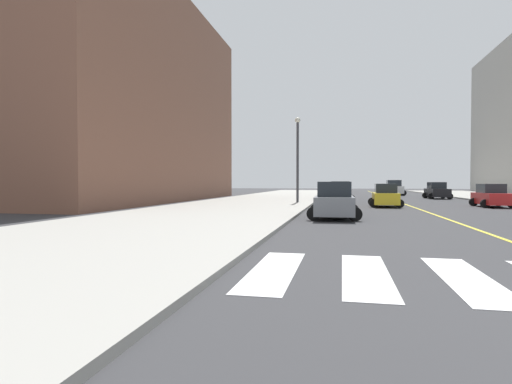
{
  "coord_description": "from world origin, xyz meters",
  "views": [
    {
      "loc": [
        -4.96,
        -4.27,
        1.79
      ],
      "look_at": [
        -11.2,
        25.75,
        1.05
      ],
      "focal_mm": 29.11,
      "sensor_mm": 36.0,
      "label": 1
    }
  ],
  "objects_px": {
    "car_gray_nearest": "(334,201)",
    "car_red_third": "(492,196)",
    "car_silver_fourth": "(340,192)",
    "car_yellow_seventh": "(385,196)",
    "car_white_fifth": "(394,188)",
    "car_black_second": "(437,191)",
    "street_lamp": "(298,152)"
  },
  "relations": [
    {
      "from": "car_gray_nearest",
      "to": "car_red_third",
      "type": "distance_m",
      "value": 16.0
    },
    {
      "from": "car_white_fifth",
      "to": "car_yellow_seventh",
      "type": "distance_m",
      "value": 27.38
    },
    {
      "from": "car_silver_fourth",
      "to": "car_red_third",
      "type": "bearing_deg",
      "value": -28.87
    },
    {
      "from": "car_red_third",
      "to": "street_lamp",
      "type": "bearing_deg",
      "value": -6.64
    },
    {
      "from": "car_black_second",
      "to": "car_white_fifth",
      "type": "height_order",
      "value": "car_white_fifth"
    },
    {
      "from": "car_red_third",
      "to": "car_yellow_seventh",
      "type": "relative_size",
      "value": 1.0
    },
    {
      "from": "car_yellow_seventh",
      "to": "car_white_fifth",
      "type": "bearing_deg",
      "value": 83.3
    },
    {
      "from": "car_silver_fourth",
      "to": "street_lamp",
      "type": "distance_m",
      "value": 6.5
    },
    {
      "from": "car_black_second",
      "to": "car_silver_fourth",
      "type": "xyz_separation_m",
      "value": [
        -10.06,
        -9.16,
        0.03
      ]
    },
    {
      "from": "car_black_second",
      "to": "car_white_fifth",
      "type": "bearing_deg",
      "value": -76.96
    },
    {
      "from": "car_yellow_seventh",
      "to": "street_lamp",
      "type": "bearing_deg",
      "value": 161.34
    },
    {
      "from": "car_silver_fourth",
      "to": "car_yellow_seventh",
      "type": "xyz_separation_m",
      "value": [
        3.23,
        -6.82,
        -0.08
      ]
    },
    {
      "from": "car_silver_fourth",
      "to": "car_white_fifth",
      "type": "height_order",
      "value": "car_white_fifth"
    },
    {
      "from": "car_gray_nearest",
      "to": "car_silver_fourth",
      "type": "height_order",
      "value": "car_silver_fourth"
    },
    {
      "from": "car_silver_fourth",
      "to": "car_yellow_seventh",
      "type": "distance_m",
      "value": 7.54
    },
    {
      "from": "car_black_second",
      "to": "car_red_third",
      "type": "xyz_separation_m",
      "value": [
        0.56,
        -14.72,
        -0.05
      ]
    },
    {
      "from": "car_black_second",
      "to": "car_red_third",
      "type": "bearing_deg",
      "value": 89.75
    },
    {
      "from": "car_black_second",
      "to": "car_red_third",
      "type": "relative_size",
      "value": 1.07
    },
    {
      "from": "car_gray_nearest",
      "to": "car_black_second",
      "type": "distance_m",
      "value": 28.43
    },
    {
      "from": "car_gray_nearest",
      "to": "car_red_third",
      "type": "bearing_deg",
      "value": 46.55
    },
    {
      "from": "car_white_fifth",
      "to": "car_black_second",
      "type": "bearing_deg",
      "value": 106.03
    },
    {
      "from": "car_gray_nearest",
      "to": "car_silver_fourth",
      "type": "bearing_deg",
      "value": 88.42
    },
    {
      "from": "car_black_second",
      "to": "street_lamp",
      "type": "relative_size",
      "value": 0.59
    },
    {
      "from": "car_white_fifth",
      "to": "car_red_third",
      "type": "bearing_deg",
      "value": 98.57
    },
    {
      "from": "car_black_second",
      "to": "car_yellow_seventh",
      "type": "relative_size",
      "value": 1.07
    },
    {
      "from": "car_black_second",
      "to": "car_red_third",
      "type": "distance_m",
      "value": 14.73
    },
    {
      "from": "car_white_fifth",
      "to": "car_silver_fourth",
      "type": "bearing_deg",
      "value": 71.6
    },
    {
      "from": "car_red_third",
      "to": "street_lamp",
      "type": "xyz_separation_m",
      "value": [
        -13.96,
        1.11,
        3.44
      ]
    },
    {
      "from": "street_lamp",
      "to": "car_white_fifth",
      "type": "bearing_deg",
      "value": 67.39
    },
    {
      "from": "car_black_second",
      "to": "street_lamp",
      "type": "bearing_deg",
      "value": 43.02
    },
    {
      "from": "car_silver_fourth",
      "to": "car_white_fifth",
      "type": "distance_m",
      "value": 21.47
    },
    {
      "from": "car_red_third",
      "to": "car_silver_fourth",
      "type": "bearing_deg",
      "value": -29.73
    }
  ]
}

